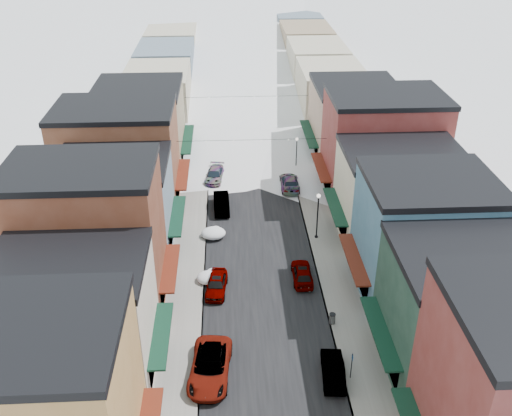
{
  "coord_description": "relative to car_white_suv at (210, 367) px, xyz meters",
  "views": [
    {
      "loc": [
        -2.65,
        -17.88,
        30.03
      ],
      "look_at": [
        0.0,
        31.84,
        2.22
      ],
      "focal_mm": 40.0,
      "sensor_mm": 36.0,
      "label": 1
    }
  ],
  "objects": [
    {
      "name": "streetlamp_far",
      "position": [
        9.84,
        32.94,
        2.04
      ],
      "size": [
        0.36,
        0.36,
        4.31
      ],
      "color": "black",
      "rests_on": "sidewalk_right"
    },
    {
      "name": "distant_blocks",
      "position": [
        4.3,
        71.31,
        3.18
      ],
      "size": [
        34.0,
        55.0,
        8.0
      ],
      "color": "gray",
      "rests_on": "ground"
    },
    {
      "name": "bldg_r_blue",
      "position": [
        17.49,
        9.31,
        4.43
      ],
      "size": [
        11.3,
        9.2,
        10.5
      ],
      "color": "teal",
      "rests_on": "ground"
    },
    {
      "name": "bldg_r_brick_far",
      "position": [
        18.49,
        27.31,
        4.93
      ],
      "size": [
        13.3,
        9.2,
        11.5
      ],
      "color": "maroon",
      "rests_on": "ground"
    },
    {
      "name": "bldg_l_tan",
      "position": [
        -8.89,
        36.31,
        4.18
      ],
      "size": [
        11.3,
        11.2,
        10.0
      ],
      "color": "#958361",
      "rests_on": "ground"
    },
    {
      "name": "overhead_cables",
      "position": [
        4.3,
        35.81,
        5.38
      ],
      "size": [
        16.4,
        15.04,
        0.04
      ],
      "color": "black",
      "rests_on": "ground"
    },
    {
      "name": "bldg_r_tan",
      "position": [
        17.49,
        37.31,
        3.93
      ],
      "size": [
        11.3,
        11.2,
        9.5
      ],
      "color": "tan",
      "rests_on": "ground"
    },
    {
      "name": "bldg_l_grayblue",
      "position": [
        -8.89,
        17.31,
        3.68
      ],
      "size": [
        11.3,
        9.2,
        9.0
      ],
      "color": "#788EA1",
      "rests_on": "ground"
    },
    {
      "name": "car_gray_suv",
      "position": [
        7.87,
        10.94,
        -0.1
      ],
      "size": [
        1.75,
        4.27,
        1.45
      ],
      "primitive_type": "imported",
      "rotation": [
        0.0,
        0.0,
        3.13
      ],
      "color": "gray",
      "rests_on": "ground"
    },
    {
      "name": "road",
      "position": [
        4.3,
        48.31,
        -0.82
      ],
      "size": [
        10.0,
        160.0,
        0.01
      ],
      "primitive_type": "cube",
      "color": "black",
      "rests_on": "ground"
    },
    {
      "name": "car_silver_sedan",
      "position": [
        0.38,
        9.74,
        -0.11
      ],
      "size": [
        2.12,
        4.33,
        1.42
      ],
      "primitive_type": "imported",
      "rotation": [
        0.0,
        0.0,
        -0.11
      ],
      "color": "#A2A3AA",
      "rests_on": "ground"
    },
    {
      "name": "bldg_l_cream",
      "position": [
        -8.89,
        0.81,
        3.93
      ],
      "size": [
        11.3,
        8.2,
        9.5
      ],
      "color": "beige",
      "rests_on": "ground"
    },
    {
      "name": "bldg_l_brick_far",
      "position": [
        -9.89,
        26.31,
        4.68
      ],
      "size": [
        13.3,
        9.2,
        11.0
      ],
      "color": "brown",
      "rests_on": "ground"
    },
    {
      "name": "car_dark_hatch",
      "position": [
        0.8,
        23.99,
        -0.05
      ],
      "size": [
        1.82,
        4.75,
        1.55
      ],
      "primitive_type": "imported",
      "rotation": [
        0.0,
        0.0,
        0.04
      ],
      "color": "black",
      "rests_on": "ground"
    },
    {
      "name": "sidewalk_right",
      "position": [
        10.9,
        48.31,
        -0.75
      ],
      "size": [
        3.2,
        160.0,
        0.15
      ],
      "primitive_type": "cube",
      "color": "gray",
      "rests_on": "ground"
    },
    {
      "name": "snow_pile_mid",
      "position": [
        -0.25,
        11.15,
        -0.38
      ],
      "size": [
        2.19,
        2.55,
        0.93
      ],
      "color": "white",
      "rests_on": "ground"
    },
    {
      "name": "bldg_l_brick_near",
      "position": [
        -9.39,
        8.81,
        5.43
      ],
      "size": [
        12.3,
        8.2,
        12.5
      ],
      "color": "brown",
      "rests_on": "ground"
    },
    {
      "name": "car_green_sedan",
      "position": [
        8.6,
        -0.61,
        -0.12
      ],
      "size": [
        1.84,
        4.37,
        1.4
      ],
      "primitive_type": "imported",
      "rotation": [
        0.0,
        0.0,
        3.06
      ],
      "color": "black",
      "rests_on": "ground"
    },
    {
      "name": "car_lane_white",
      "position": [
        6.5,
        63.93,
        -0.01
      ],
      "size": [
        3.02,
        6.01,
        1.63
      ],
      "primitive_type": "imported",
      "rotation": [
        0.0,
        0.0,
        3.09
      ],
      "color": "silver",
      "rests_on": "ground"
    },
    {
      "name": "car_lane_silver",
      "position": [
        3.18,
        41.06,
        0.02
      ],
      "size": [
        2.31,
        5.07,
        1.69
      ],
      "primitive_type": "imported",
      "rotation": [
        0.0,
        0.0,
        0.07
      ],
      "color": "#A2A5AA",
      "rests_on": "ground"
    },
    {
      "name": "sidewalk_left",
      "position": [
        -2.3,
        48.31,
        -0.75
      ],
      "size": [
        3.2,
        160.0,
        0.15
      ],
      "primitive_type": "cube",
      "color": "gray",
      "rests_on": "ground"
    },
    {
      "name": "curb_left",
      "position": [
        -0.75,
        48.31,
        -0.75
      ],
      "size": [
        0.1,
        160.0,
        0.15
      ],
      "primitive_type": "cube",
      "color": "slate",
      "rests_on": "ground"
    },
    {
      "name": "bldg_r_cream",
      "position": [
        17.99,
        18.31,
        3.68
      ],
      "size": [
        12.3,
        9.2,
        9.0
      ],
      "color": "beige",
      "rests_on": "ground"
    },
    {
      "name": "bldg_l_yellow",
      "position": [
        -8.89,
        -7.69,
        4.93
      ],
      "size": [
        11.3,
        8.7,
        11.5
      ],
      "color": "#C38947",
      "rests_on": "ground"
    },
    {
      "name": "parking_sign",
      "position": [
        9.8,
        -0.9,
        0.63
      ],
      "size": [
        0.06,
        0.3,
        2.22
      ],
      "color": "black",
      "rests_on": "sidewalk_right"
    },
    {
      "name": "snow_pile_far",
      "position": [
        0.02,
        18.44,
        -0.34
      ],
      "size": [
        2.41,
        2.69,
        1.02
      ],
      "color": "white",
      "rests_on": "ground"
    },
    {
      "name": "snow_pile_near",
      "position": [
        0.02,
        -1.61,
        -0.37
      ],
      "size": [
        2.25,
        2.58,
        0.95
      ],
      "color": "white",
      "rests_on": "ground"
    },
    {
      "name": "car_black_sedan",
      "position": [
        8.6,
        28.61,
        -0.08
      ],
      "size": [
        2.15,
        5.18,
        1.5
      ],
      "primitive_type": "imported",
      "rotation": [
        0.0,
        0.0,
        3.13
      ],
      "color": "black",
      "rests_on": "ground"
    },
    {
      "name": "bldg_r_green",
      "position": [
        17.49,
        0.31,
        3.93
      ],
      "size": [
        11.3,
        9.2,
        9.5
      ],
      "color": "#1B392C",
      "rests_on": "ground"
    },
    {
      "name": "car_white_suv",
      "position": [
        0.0,
        0.0,
        0.0
      ],
      "size": [
        3.31,
        6.17,
        1.65
      ],
      "primitive_type": "imported",
      "rotation": [
        0.0,
        0.0,
        -0.1
      ],
      "color": "white",
      "rests_on": "ground"
    },
    {
      "name": "curb_right",
      "position": [
        9.35,
        48.31,
        -0.75
      ],
      "size": [
        0.1,
        160.0,
        0.15
      ],
      "primitive_type": "cube",
      "color": "slate",
      "rests_on": "ground"
    },
    {
      "name": "trash_can",
      "position": [
        9.5,
        4.93,
        -0.23
      ],
      "size": [
        0.52,
        0.52,
        0.87
      ],
      "color": "#545659",
      "rests_on": "sidewalk_right"
    },
    {
      "name": "streetlamp_near",
      "position": [
        10.12,
        17.67,
        2.35
      ],
      "size": [
        0.4,
        0.4,
        4.8
      ],
      "color": "black",
      "rests_on": "sidewalk_right"
    },
    {
      "name": "car_silver_wagon",
      "position": [
        0.0,
        31.06,
        -0.13
      ],
      "size": [
        2.59,
        5.03,
        1.4
      ],
      "primitive_type": "imported",
      "rotation": [
        0.0,
        0.0,
        -0.14
      ],
      "color": "#ADB2B6",
      "rests_on": "ground"
    }
  ]
}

